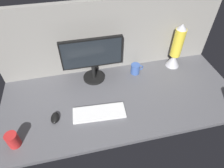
{
  "coord_description": "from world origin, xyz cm",
  "views": [
    {
      "loc": [
        -29.44,
        -98.32,
        113.29
      ],
      "look_at": [
        -6.85,
        0.0,
        14.0
      ],
      "focal_mm": 31.43,
      "sensor_mm": 36.0,
      "label": 1
    }
  ],
  "objects_px": {
    "mouse": "(55,118)",
    "lava_lamp": "(176,50)",
    "keyboard": "(99,113)",
    "mug_ceramic_blue": "(135,69)",
    "monitor": "(92,57)",
    "mug_red_plastic": "(13,140)"
  },
  "relations": [
    {
      "from": "mouse",
      "to": "lava_lamp",
      "type": "bearing_deg",
      "value": 26.61
    },
    {
      "from": "keyboard",
      "to": "lava_lamp",
      "type": "relative_size",
      "value": 0.92
    },
    {
      "from": "mouse",
      "to": "mug_ceramic_blue",
      "type": "distance_m",
      "value": 0.77
    },
    {
      "from": "monitor",
      "to": "lava_lamp",
      "type": "bearing_deg",
      "value": 0.68
    },
    {
      "from": "lava_lamp",
      "to": "mug_ceramic_blue",
      "type": "bearing_deg",
      "value": -175.68
    },
    {
      "from": "mug_ceramic_blue",
      "to": "monitor",
      "type": "bearing_deg",
      "value": 177.04
    },
    {
      "from": "mug_ceramic_blue",
      "to": "mug_red_plastic",
      "type": "distance_m",
      "value": 1.06
    },
    {
      "from": "monitor",
      "to": "keyboard",
      "type": "bearing_deg",
      "value": -93.55
    },
    {
      "from": "keyboard",
      "to": "lava_lamp",
      "type": "distance_m",
      "value": 0.86
    },
    {
      "from": "keyboard",
      "to": "mug_red_plastic",
      "type": "height_order",
      "value": "mug_red_plastic"
    },
    {
      "from": "monitor",
      "to": "mug_ceramic_blue",
      "type": "height_order",
      "value": "monitor"
    },
    {
      "from": "mug_ceramic_blue",
      "to": "mouse",
      "type": "bearing_deg",
      "value": -153.33
    },
    {
      "from": "monitor",
      "to": "keyboard",
      "type": "relative_size",
      "value": 1.29
    },
    {
      "from": "mug_ceramic_blue",
      "to": "mug_red_plastic",
      "type": "relative_size",
      "value": 1.05
    },
    {
      "from": "mug_red_plastic",
      "to": "keyboard",
      "type": "bearing_deg",
      "value": 12.03
    },
    {
      "from": "keyboard",
      "to": "mouse",
      "type": "relative_size",
      "value": 3.85
    },
    {
      "from": "mug_red_plastic",
      "to": "mouse",
      "type": "bearing_deg",
      "value": 29.27
    },
    {
      "from": "keyboard",
      "to": "mug_ceramic_blue",
      "type": "bearing_deg",
      "value": 47.55
    },
    {
      "from": "lava_lamp",
      "to": "mouse",
      "type": "bearing_deg",
      "value": -160.41
    },
    {
      "from": "mug_red_plastic",
      "to": "lava_lamp",
      "type": "bearing_deg",
      "value": 21.54
    },
    {
      "from": "monitor",
      "to": "mouse",
      "type": "xyz_separation_m",
      "value": [
        -0.33,
        -0.37,
        -0.2
      ]
    },
    {
      "from": "monitor",
      "to": "mouse",
      "type": "relative_size",
      "value": 4.99
    }
  ]
}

